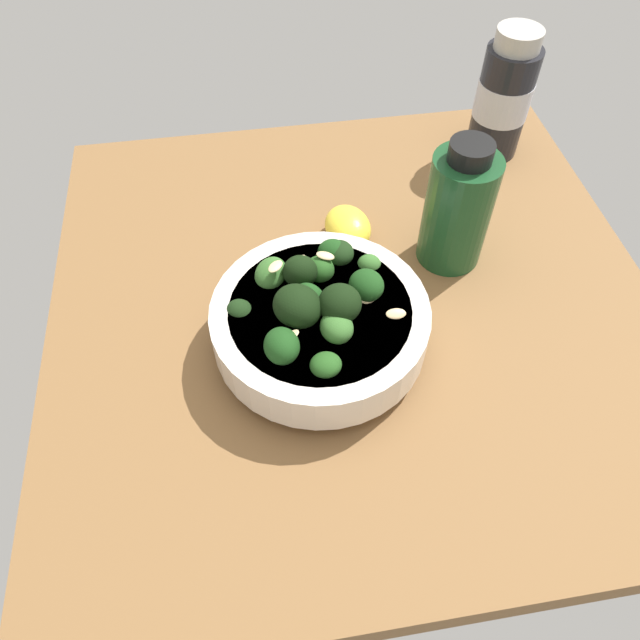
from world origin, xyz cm
name	(u,v)px	position (x,y,z in cm)	size (l,w,h in cm)	color
ground_plane	(354,307)	(0.00, 0.00, -1.80)	(64.38, 64.38, 3.60)	brown
bowl_of_broccoli	(319,319)	(5.49, -4.70, 3.99)	(20.83, 20.83, 9.92)	silver
lemon_wedge	(348,227)	(-8.80, 0.87, 1.88)	(6.48, 5.09, 3.75)	yellow
bottle_tall	(458,208)	(-4.59, 11.64, 6.87)	(7.09, 7.09, 14.86)	#194723
bottle_short	(503,97)	(-22.64, 22.92, 7.68)	(6.80, 6.80, 16.17)	black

